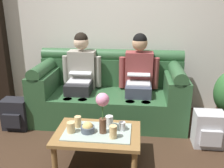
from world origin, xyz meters
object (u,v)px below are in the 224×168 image
object	(u,v)px
couch	(110,93)
cup_far_right	(71,127)
flower_vase	(103,107)
cup_far_center	(78,122)
coffee_table	(98,136)
backpack_left	(16,114)
cup_far_left	(109,121)
snack_bowl	(88,128)
person_left	(81,73)
backpack_right	(208,129)
person_right	(139,75)
cup_near_right	(113,132)
cup_near_left	(122,126)

from	to	relation	value
couch	cup_far_right	world-z (taller)	couch
couch	flower_vase	bearing A→B (deg)	-86.87
cup_far_center	cup_far_right	xyz separation A→B (m)	(-0.04, -0.12, -0.00)
coffee_table	backpack_left	bearing A→B (deg)	153.11
coffee_table	flower_vase	bearing A→B (deg)	-20.22
coffee_table	cup_far_left	xyz separation A→B (m)	(0.11, 0.12, 0.11)
coffee_table	snack_bowl	bearing A→B (deg)	-165.41
person_left	cup_far_right	xyz separation A→B (m)	(0.14, -1.12, -0.24)
couch	person_left	world-z (taller)	person_left
cup_far_left	backpack_right	distance (m)	1.19
cup_far_center	cup_far_left	distance (m)	0.33
cup_far_left	couch	bearing A→B (deg)	96.51
flower_vase	person_right	bearing A→B (deg)	72.39
cup_near_right	backpack_left	world-z (taller)	cup_near_right
cup_near_left	cup_far_left	world-z (taller)	cup_far_left
flower_vase	couch	bearing A→B (deg)	93.13
couch	coffee_table	xyz separation A→B (m)	(0.00, -1.08, -0.07)
person_right	cup_far_right	world-z (taller)	person_right
cup_near_right	cup_far_center	bearing A→B (deg)	154.89
snack_bowl	cup_far_left	world-z (taller)	cup_far_left
person_right	snack_bowl	distance (m)	1.23
backpack_left	cup_far_right	bearing A→B (deg)	-35.01
person_right	cup_near_right	distance (m)	1.23
coffee_table	cup_near_left	size ratio (longest dim) A/B	9.65
backpack_right	person_right	bearing A→B (deg)	142.90
coffee_table	cup_far_center	distance (m)	0.26
cup_far_right	cup_far_center	bearing A→B (deg)	70.36
cup_far_center	cup_near_right	bearing A→B (deg)	-25.11
snack_bowl	cup_far_right	size ratio (longest dim) A/B	1.27
cup_near_right	backpack_left	size ratio (longest dim) A/B	0.31
flower_vase	cup_far_left	xyz separation A→B (m)	(0.05, 0.14, -0.23)
couch	snack_bowl	xyz separation A→B (m)	(-0.10, -1.10, 0.03)
backpack_right	snack_bowl	bearing A→B (deg)	-160.52
cup_far_center	cup_far_right	distance (m)	0.13
coffee_table	backpack_right	xyz separation A→B (m)	(1.24, 0.45, -0.10)
cup_far_center	flower_vase	bearing A→B (deg)	-19.07
flower_vase	cup_far_center	bearing A→B (deg)	160.93
person_left	cup_far_left	distance (m)	1.11
cup_near_left	cup_far_right	bearing A→B (deg)	-169.05
person_right	snack_bowl	size ratio (longest dim) A/B	8.70
cup_near_right	backpack_right	size ratio (longest dim) A/B	0.31
cup_far_right	backpack_right	distance (m)	1.59
person_left	person_right	size ratio (longest dim) A/B	1.00
snack_bowl	cup_far_left	bearing A→B (deg)	34.75
snack_bowl	cup_near_right	xyz separation A→B (m)	(0.27, -0.08, 0.02)
cup_near_left	coffee_table	bearing A→B (deg)	-168.21
cup_far_right	snack_bowl	bearing A→B (deg)	7.58
couch	cup_far_center	world-z (taller)	couch
snack_bowl	cup_far_right	distance (m)	0.17
snack_bowl	cup_far_center	distance (m)	0.16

